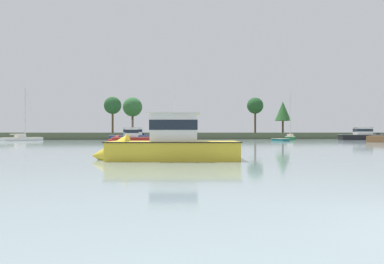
{
  "coord_description": "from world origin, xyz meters",
  "views": [
    {
      "loc": [
        -5.34,
        -4.62,
        1.58
      ],
      "look_at": [
        -0.32,
        25.5,
        1.62
      ],
      "focal_mm": 32.15,
      "sensor_mm": 36.0,
      "label": 1
    }
  ],
  "objects": [
    {
      "name": "shore_tree_left_mid",
      "position": [
        -10.57,
        79.2,
        7.98
      ],
      "size": [
        4.11,
        4.11,
        8.55
      ],
      "color": "brown",
      "rests_on": "far_shore_bank"
    },
    {
      "name": "shore_tree_inland_b",
      "position": [
        27.78,
        86.86,
        8.99
      ],
      "size": [
        4.54,
        4.54,
        9.79
      ],
      "color": "brown",
      "rests_on": "far_shore_bank"
    },
    {
      "name": "shore_tree_inland_a",
      "position": [
        34.22,
        82.98,
        7.32
      ],
      "size": [
        4.27,
        4.27,
        8.42
      ],
      "color": "brown",
      "rests_on": "far_shore_bank"
    },
    {
      "name": "cruiser_yellow",
      "position": [
        -3.9,
        15.21,
        0.6
      ],
      "size": [
        8.82,
        4.07,
        4.79
      ],
      "color": "gold",
      "rests_on": "ground"
    },
    {
      "name": "dinghy_teal",
      "position": [
        21.3,
        55.46,
        0.16
      ],
      "size": [
        2.39,
        3.8,
        0.65
      ],
      "color": "#196B70",
      "rests_on": "ground"
    },
    {
      "name": "far_shore_bank",
      "position": [
        0.0,
        93.75,
        0.78
      ],
      "size": [
        240.95,
        41.56,
        1.55
      ],
      "primitive_type": "cube",
      "color": "#4C563D",
      "rests_on": "ground"
    },
    {
      "name": "cruiser_black",
      "position": [
        43.98,
        62.04,
        0.62
      ],
      "size": [
        11.0,
        4.99,
        5.48
      ],
      "color": "black",
      "rests_on": "ground"
    },
    {
      "name": "sailboat_green",
      "position": [
        28.11,
        65.7,
        0.24
      ],
      "size": [
        5.59,
        8.54,
        10.95
      ],
      "color": "#236B3D",
      "rests_on": "ground"
    },
    {
      "name": "shore_tree_inland_c",
      "position": [
        -5.94,
        88.15,
        8.33
      ],
      "size": [
        5.13,
        5.13,
        9.4
      ],
      "color": "brown",
      "rests_on": "far_shore_bank"
    },
    {
      "name": "cruiser_red",
      "position": [
        -6.27,
        52.3,
        0.53
      ],
      "size": [
        8.07,
        2.45,
        4.39
      ],
      "color": "#B2231E",
      "rests_on": "ground"
    },
    {
      "name": "cruiser_navy",
      "position": [
        -5.41,
        66.22,
        0.61
      ],
      "size": [
        9.01,
        6.89,
        5.12
      ],
      "color": "navy",
      "rests_on": "ground"
    },
    {
      "name": "sailboat_white",
      "position": [
        -26.82,
        66.1,
        0.23
      ],
      "size": [
        6.61,
        7.02,
        10.75
      ],
      "color": "white",
      "rests_on": "ground"
    }
  ]
}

